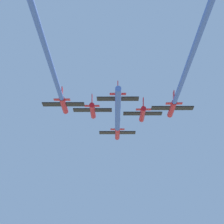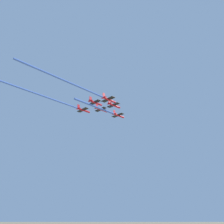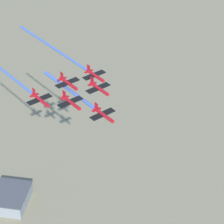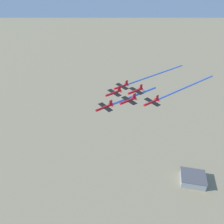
# 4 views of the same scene
# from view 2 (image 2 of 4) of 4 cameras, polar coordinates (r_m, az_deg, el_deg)

# --- Properties ---
(jet_0) EXTENTS (9.06, 9.18, 3.48)m
(jet_0) POSITION_cam_2_polar(r_m,az_deg,el_deg) (152.29, 1.63, -0.87)
(jet_0) COLOR red
(jet_1) EXTENTS (9.06, 9.18, 3.48)m
(jet_1) POSITION_cam_2_polar(r_m,az_deg,el_deg) (150.93, -2.90, 0.68)
(jet_1) COLOR red
(jet_2) EXTENTS (9.06, 9.18, 3.48)m
(jet_2) POSITION_cam_2_polar(r_m,az_deg,el_deg) (142.23, 0.45, 1.80)
(jet_2) COLOR red
(jet_3) EXTENTS (9.06, 9.18, 3.48)m
(jet_3) POSITION_cam_2_polar(r_m,az_deg,el_deg) (148.60, -7.58, 0.53)
(jet_3) COLOR red
(jet_4) EXTENTS (9.06, 9.18, 3.48)m
(jet_4) POSITION_cam_2_polar(r_m,az_deg,el_deg) (140.16, -4.45, 2.49)
(jet_4) COLOR red
(jet_5) EXTENTS (9.06, 9.18, 3.48)m
(jet_5) POSITION_cam_2_polar(r_m,az_deg,el_deg) (130.75, -0.92, 3.31)
(jet_5) COLOR red
(smoke_trail_0) EXTENTS (22.27, 25.01, 1.25)m
(smoke_trail_0) POSITION_cam_2_polar(r_m,az_deg,el_deg) (139.19, -4.36, 1.40)
(smoke_trail_0) COLOR #4C72D8
(smoke_trail_3) EXTENTS (34.20, 38.58, 0.99)m
(smoke_trail_3) POSITION_cam_2_polar(r_m,az_deg,el_deg) (134.71, -17.79, 4.09)
(smoke_trail_3) COLOR #4C72D8
(smoke_trail_5) EXTENTS (35.08, 39.58, 0.97)m
(smoke_trail_5) POSITION_cam_2_polar(r_m,az_deg,el_deg) (114.42, -12.24, 8.02)
(smoke_trail_5) COLOR #4C72D8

